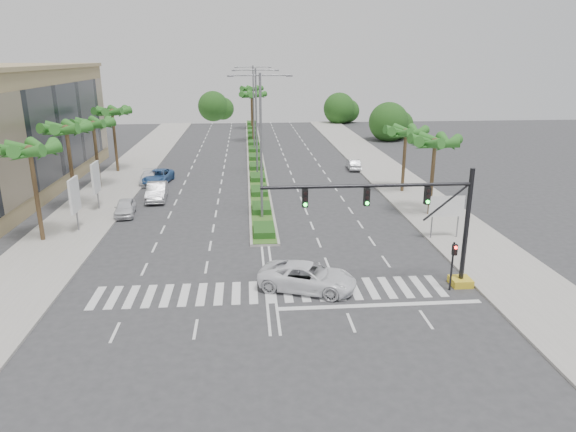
% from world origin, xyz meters
% --- Properties ---
extents(ground, '(160.00, 160.00, 0.00)m').
position_xyz_m(ground, '(0.00, 0.00, 0.00)').
color(ground, '#333335').
rests_on(ground, ground).
extents(footpath_right, '(6.00, 120.00, 0.15)m').
position_xyz_m(footpath_right, '(15.20, 20.00, 0.07)').
color(footpath_right, gray).
rests_on(footpath_right, ground).
extents(footpath_left, '(6.00, 120.00, 0.15)m').
position_xyz_m(footpath_left, '(-15.20, 20.00, 0.07)').
color(footpath_left, gray).
rests_on(footpath_left, ground).
extents(median, '(2.20, 75.00, 0.20)m').
position_xyz_m(median, '(0.00, 45.00, 0.10)').
color(median, gray).
rests_on(median, ground).
extents(median_grass, '(1.80, 75.00, 0.04)m').
position_xyz_m(median_grass, '(0.00, 45.00, 0.22)').
color(median_grass, '#36591E').
rests_on(median_grass, median).
extents(signal_gantry, '(12.60, 1.20, 7.20)m').
position_xyz_m(signal_gantry, '(9.27, -0.00, 3.46)').
color(signal_gantry, gold).
rests_on(signal_gantry, ground).
extents(pedestrian_signal, '(0.28, 0.36, 3.00)m').
position_xyz_m(pedestrian_signal, '(10.60, -0.68, 2.04)').
color(pedestrian_signal, black).
rests_on(pedestrian_signal, ground).
extents(direction_sign, '(2.70, 0.11, 3.40)m').
position_xyz_m(direction_sign, '(13.50, 7.99, 2.45)').
color(direction_sign, slate).
rests_on(direction_sign, ground).
extents(billboard_near, '(0.18, 2.10, 4.35)m').
position_xyz_m(billboard_near, '(-14.50, 12.00, 2.96)').
color(billboard_near, slate).
rests_on(billboard_near, ground).
extents(billboard_far, '(0.18, 2.10, 4.35)m').
position_xyz_m(billboard_far, '(-14.50, 18.00, 2.96)').
color(billboard_far, slate).
rests_on(billboard_far, ground).
extents(palm_left_near, '(4.57, 4.68, 7.55)m').
position_xyz_m(palm_left_near, '(-16.50, 10.00, 6.69)').
color(palm_left_near, brown).
rests_on(palm_left_near, ground).
extents(palm_left_mid, '(4.57, 4.68, 7.95)m').
position_xyz_m(palm_left_mid, '(-16.50, 18.00, 7.08)').
color(palm_left_mid, brown).
rests_on(palm_left_mid, ground).
extents(palm_left_far, '(4.57, 4.68, 7.35)m').
position_xyz_m(palm_left_far, '(-16.50, 26.00, 6.50)').
color(palm_left_far, brown).
rests_on(palm_left_far, ground).
extents(palm_left_end, '(4.57, 4.68, 7.75)m').
position_xyz_m(palm_left_end, '(-16.50, 34.00, 6.88)').
color(palm_left_end, brown).
rests_on(palm_left_end, ground).
extents(palm_right_near, '(4.57, 4.68, 7.05)m').
position_xyz_m(palm_right_near, '(14.50, 14.00, 6.20)').
color(palm_right_near, brown).
rests_on(palm_right_near, ground).
extents(palm_right_far, '(4.57, 4.68, 6.75)m').
position_xyz_m(palm_right_far, '(14.50, 22.00, 5.91)').
color(palm_right_far, brown).
rests_on(palm_right_far, ground).
extents(palm_median_a, '(4.57, 4.68, 8.05)m').
position_xyz_m(palm_median_a, '(0.00, 55.00, 7.17)').
color(palm_median_a, brown).
rests_on(palm_median_a, ground).
extents(palm_median_b, '(4.57, 4.68, 8.05)m').
position_xyz_m(palm_median_b, '(0.00, 70.00, 7.17)').
color(palm_median_b, brown).
rests_on(palm_median_b, ground).
extents(streetlight_near, '(5.10, 0.25, 12.00)m').
position_xyz_m(streetlight_near, '(0.00, 14.00, 6.81)').
color(streetlight_near, slate).
rests_on(streetlight_near, ground).
extents(streetlight_mid, '(5.10, 0.25, 12.00)m').
position_xyz_m(streetlight_mid, '(0.00, 30.00, 6.81)').
color(streetlight_mid, slate).
rests_on(streetlight_mid, ground).
extents(streetlight_far, '(5.10, 0.25, 12.00)m').
position_xyz_m(streetlight_far, '(0.00, 46.00, 6.81)').
color(streetlight_far, slate).
rests_on(streetlight_far, ground).
extents(car_parked_a, '(2.02, 4.19, 1.38)m').
position_xyz_m(car_parked_a, '(-11.80, 16.24, 0.69)').
color(car_parked_a, silver).
rests_on(car_parked_a, ground).
extents(car_parked_b, '(2.07, 5.12, 1.65)m').
position_xyz_m(car_parked_b, '(-9.85, 21.08, 0.83)').
color(car_parked_b, '#ACABB0').
rests_on(car_parked_b, ground).
extents(car_parked_c, '(3.09, 5.57, 1.48)m').
position_xyz_m(car_parked_c, '(-10.79, 27.90, 0.74)').
color(car_parked_c, '#315C97').
rests_on(car_parked_c, ground).
extents(car_parked_d, '(2.18, 4.58, 1.29)m').
position_xyz_m(car_parked_d, '(-11.80, 27.76, 0.64)').
color(car_parked_d, white).
rests_on(car_parked_d, ground).
extents(car_crossing, '(6.31, 4.50, 1.60)m').
position_xyz_m(car_crossing, '(2.21, 0.17, 0.80)').
color(car_crossing, white).
rests_on(car_crossing, ground).
extents(car_right, '(1.56, 3.92, 1.27)m').
position_xyz_m(car_right, '(11.80, 33.14, 0.63)').
color(car_right, silver).
rests_on(car_right, ground).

